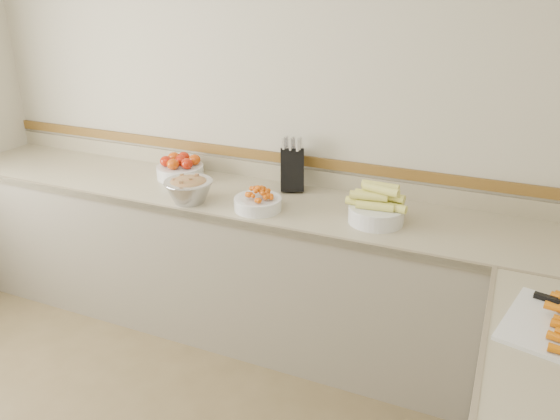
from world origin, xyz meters
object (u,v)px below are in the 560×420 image
at_px(cherry_tomato_bowl, 258,201).
at_px(rhubarb_bowl, 189,189).
at_px(tomato_bowl, 180,168).
at_px(corn_bowl, 376,209).
at_px(knife_block, 292,168).

height_order(cherry_tomato_bowl, rhubarb_bowl, rhubarb_bowl).
distance_m(tomato_bowl, corn_bowl, 1.30).
xyz_separation_m(knife_block, tomato_bowl, (-0.72, -0.08, -0.07)).
height_order(corn_bowl, rhubarb_bowl, corn_bowl).
bearing_deg(tomato_bowl, rhubarb_bowl, -50.33).
distance_m(knife_block, corn_bowl, 0.63).
bearing_deg(corn_bowl, tomato_bowl, 172.06).
xyz_separation_m(cherry_tomato_bowl, corn_bowl, (0.62, 0.09, 0.03)).
bearing_deg(rhubarb_bowl, cherry_tomato_bowl, 8.32).
bearing_deg(rhubarb_bowl, knife_block, 42.54).
xyz_separation_m(knife_block, corn_bowl, (0.57, -0.26, -0.06)).
height_order(cherry_tomato_bowl, corn_bowl, corn_bowl).
bearing_deg(cherry_tomato_bowl, rhubarb_bowl, -171.68).
bearing_deg(tomato_bowl, knife_block, 6.73).
relative_size(knife_block, cherry_tomato_bowl, 1.26).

